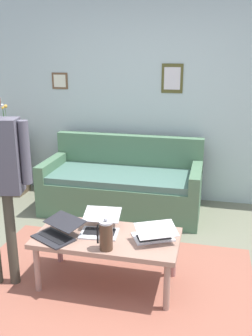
# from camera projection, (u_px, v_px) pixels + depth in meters

# --- Properties ---
(ground_plane) EXTENTS (7.68, 7.68, 0.00)m
(ground_plane) POSITION_uv_depth(u_px,v_px,m) (103.00, 285.00, 3.19)
(ground_plane) COLOR #6E705A
(area_rug) EXTENTS (2.44, 1.91, 0.01)m
(area_rug) POSITION_uv_depth(u_px,v_px,m) (105.00, 289.00, 3.13)
(area_rug) COLOR #985846
(area_rug) RESTS_ON ground_plane
(back_wall) EXTENTS (7.04, 0.11, 2.70)m
(back_wall) POSITION_uv_depth(u_px,v_px,m) (150.00, 96.00, 4.83)
(back_wall) COLOR #ADC4C3
(back_wall) RESTS_ON ground_plane
(couch) EXTENTS (1.89, 0.88, 0.88)m
(couch) POSITION_uv_depth(u_px,v_px,m) (123.00, 186.00, 4.65)
(couch) COLOR #4C7253
(couch) RESTS_ON ground_plane
(coffee_table) EXTENTS (1.18, 0.58, 0.45)m
(coffee_table) POSITION_uv_depth(u_px,v_px,m) (107.00, 241.00, 3.11)
(coffee_table) COLOR #A17A67
(coffee_table) RESTS_ON ground_plane
(laptop_left) EXTENTS (0.34, 0.39, 0.15)m
(laptop_left) POSITION_uv_depth(u_px,v_px,m) (100.00, 226.00, 3.16)
(laptop_left) COLOR silver
(laptop_left) RESTS_ON coffee_table
(laptop_center) EXTENTS (0.41, 0.40, 0.14)m
(laptop_center) POSITION_uv_depth(u_px,v_px,m) (154.00, 234.00, 3.03)
(laptop_center) COLOR silver
(laptop_center) RESTS_ON coffee_table
(laptop_right) EXTENTS (0.45, 0.45, 0.13)m
(laptop_right) POSITION_uv_depth(u_px,v_px,m) (57.00, 232.00, 3.06)
(laptop_right) COLOR #28282D
(laptop_right) RESTS_ON coffee_table
(french_press) EXTENTS (0.13, 0.11, 0.26)m
(french_press) POSITION_uv_depth(u_px,v_px,m) (106.00, 235.00, 2.85)
(french_press) COLOR #4C3323
(french_press) RESTS_ON coffee_table
(side_shelf) EXTENTS (0.42, 0.32, 0.83)m
(side_shelf) POSITION_uv_depth(u_px,v_px,m) (9.00, 164.00, 5.18)
(side_shelf) COLOR brown
(side_shelf) RESTS_ON ground_plane
(flower_vase) EXTENTS (0.09, 0.08, 0.41)m
(flower_vase) POSITION_uv_depth(u_px,v_px,m) (5.00, 123.00, 5.00)
(flower_vase) COLOR #9FA4AA
(flower_vase) RESTS_ON side_shelf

